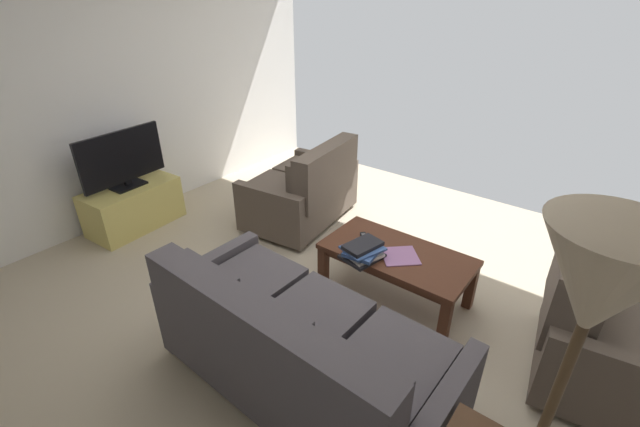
# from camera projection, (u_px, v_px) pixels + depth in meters

# --- Properties ---
(ground_plane) EXTENTS (5.43, 5.01, 0.01)m
(ground_plane) POSITION_uv_depth(u_px,v_px,m) (344.00, 296.00, 3.44)
(ground_plane) COLOR #B7A88E
(wall_right) EXTENTS (0.12, 5.01, 2.55)m
(wall_right) POSITION_uv_depth(u_px,v_px,m) (130.00, 93.00, 4.29)
(wall_right) COLOR white
(wall_right) RESTS_ON ground
(sofa_main) EXTENTS (1.85, 0.91, 0.87)m
(sofa_main) POSITION_uv_depth(u_px,v_px,m) (296.00, 348.00, 2.45)
(sofa_main) COLOR black
(sofa_main) RESTS_ON ground
(loveseat_near) EXTENTS (0.93, 1.26, 0.89)m
(loveseat_near) POSITION_uv_depth(u_px,v_px,m) (305.00, 190.00, 4.35)
(loveseat_near) COLOR black
(loveseat_near) RESTS_ON ground
(coffee_table) EXTENTS (1.14, 0.59, 0.43)m
(coffee_table) POSITION_uv_depth(u_px,v_px,m) (396.00, 259.00, 3.26)
(coffee_table) COLOR #4C2819
(coffee_table) RESTS_ON ground
(floor_lamp) EXTENTS (0.30, 0.30, 1.80)m
(floor_lamp) POSITION_uv_depth(u_px,v_px,m) (581.00, 333.00, 0.98)
(floor_lamp) COLOR #47331E
(floor_lamp) RESTS_ON ground
(tv_stand) EXTENTS (0.53, 0.94, 0.46)m
(tv_stand) POSITION_uv_depth(u_px,v_px,m) (133.00, 206.00, 4.33)
(tv_stand) COLOR #D8C666
(tv_stand) RESTS_ON ground
(flat_tv) EXTENTS (0.22, 0.87, 0.57)m
(flat_tv) POSITION_uv_depth(u_px,v_px,m) (122.00, 159.00, 4.08)
(flat_tv) COLOR black
(flat_tv) RESTS_ON tv_stand
(armchair_side) EXTENTS (0.92, 1.05, 0.89)m
(armchair_side) POSITION_uv_depth(u_px,v_px,m) (605.00, 333.00, 2.55)
(armchair_side) COLOR black
(armchair_side) RESTS_ON ground
(book_stack) EXTENTS (0.31, 0.34, 0.12)m
(book_stack) POSITION_uv_depth(u_px,v_px,m) (363.00, 251.00, 3.13)
(book_stack) COLOR black
(book_stack) RESTS_ON coffee_table
(tv_remote) EXTENTS (0.14, 0.15, 0.02)m
(tv_remote) POSITION_uv_depth(u_px,v_px,m) (364.00, 238.00, 3.39)
(tv_remote) COLOR black
(tv_remote) RESTS_ON coffee_table
(loose_magazine) EXTENTS (0.37, 0.37, 0.01)m
(loose_magazine) POSITION_uv_depth(u_px,v_px,m) (400.00, 256.00, 3.17)
(loose_magazine) COLOR #996699
(loose_magazine) RESTS_ON coffee_table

